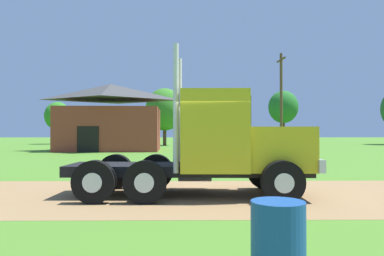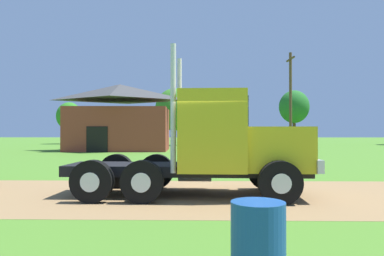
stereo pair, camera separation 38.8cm
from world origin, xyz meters
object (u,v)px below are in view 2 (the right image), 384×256
Objects in this scene: shed_building at (120,118)px; utility_pole_near at (291,99)px; steel_barrel at (258,243)px; truck_foreground_white at (218,147)px.

shed_building is 1.07× the size of utility_pole_near.
steel_barrel is at bearing -74.40° from shed_building.
shed_building reaches higher than truck_foreground_white.
truck_foreground_white is 24.76m from utility_pole_near.
steel_barrel is (0.18, -5.77, -0.87)m from truck_foreground_white.
utility_pole_near is (15.78, -0.36, 1.77)m from shed_building.
utility_pole_near is at bearing -1.29° from shed_building.
steel_barrel is 0.10× the size of utility_pole_near.
shed_building is at bearing 108.76° from truck_foreground_white.
truck_foreground_white is 0.70× the size of shed_building.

